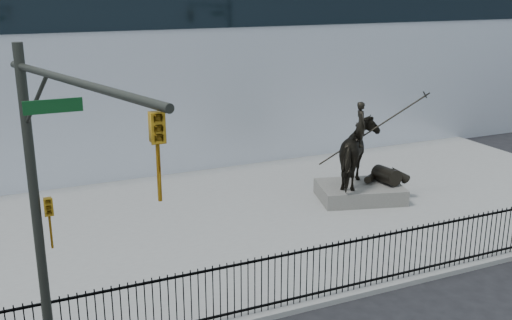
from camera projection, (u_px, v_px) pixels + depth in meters
name	position (u px, v px, depth m)	size (l,w,h in m)	color
plaza	(244.00, 221.00, 20.64)	(30.00, 12.00, 0.15)	gray
building	(144.00, 54.00, 30.75)	(44.00, 14.00, 9.00)	silver
picket_fence	(332.00, 269.00, 15.38)	(22.10, 0.10, 1.50)	black
statue_plinth	(360.00, 192.00, 22.45)	(3.06, 2.10, 0.57)	#585450
equestrian_statue	(363.00, 154.00, 22.04)	(3.79, 2.89, 3.32)	black
traffic_signal_left	(55.00, 222.00, 10.19)	(1.52, 4.84, 7.00)	#262924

